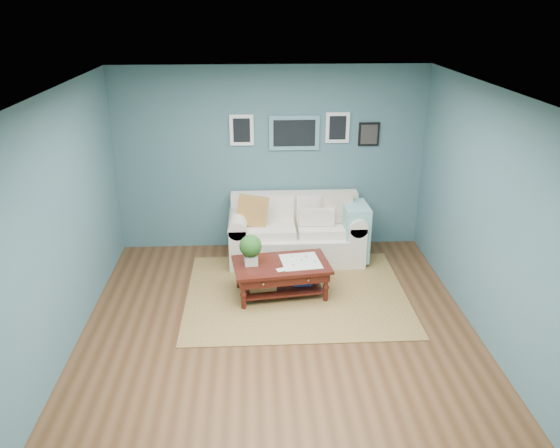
{
  "coord_description": "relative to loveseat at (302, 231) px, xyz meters",
  "views": [
    {
      "loc": [
        -0.26,
        -5.21,
        3.52
      ],
      "look_at": [
        0.06,
        1.0,
        0.95
      ],
      "focal_mm": 35.0,
      "sensor_mm": 36.0,
      "label": 1
    }
  ],
  "objects": [
    {
      "name": "area_rug",
      "position": [
        -0.16,
        -1.09,
        -0.4
      ],
      "size": [
        2.8,
        2.24,
        0.01
      ],
      "primitive_type": "cube",
      "color": "brown",
      "rests_on": "ground"
    },
    {
      "name": "loveseat",
      "position": [
        0.0,
        0.0,
        0.0
      ],
      "size": [
        1.96,
        0.89,
        1.01
      ],
      "color": "silver",
      "rests_on": "ground"
    },
    {
      "name": "coffee_table",
      "position": [
        -0.42,
        -1.1,
        -0.04
      ],
      "size": [
        1.27,
        0.85,
        0.83
      ],
      "rotation": [
        0.0,
        0.0,
        0.13
      ],
      "color": "#33130A",
      "rests_on": "ground"
    },
    {
      "name": "room_shell",
      "position": [
        -0.42,
        -1.97,
        0.95
      ],
      "size": [
        5.0,
        5.02,
        2.7
      ],
      "color": "brown",
      "rests_on": "ground"
    }
  ]
}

